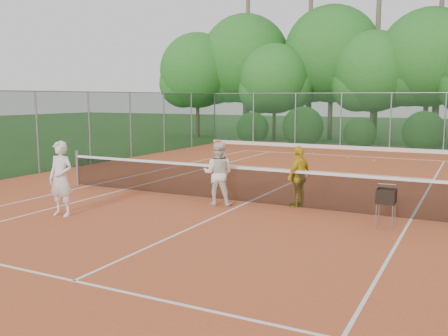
{
  "coord_description": "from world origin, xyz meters",
  "views": [
    {
      "loc": [
        5.36,
        -11.85,
        2.8
      ],
      "look_at": [
        -0.08,
        -1.2,
        1.1
      ],
      "focal_mm": 40.0,
      "sensor_mm": 36.0,
      "label": 1
    }
  ],
  "objects_px": {
    "player_white": "(61,179)",
    "ball_hopper": "(386,197)",
    "player_yellow": "(299,176)",
    "player_center_grp": "(218,173)"
  },
  "relations": [
    {
      "from": "player_yellow",
      "to": "ball_hopper",
      "type": "xyz_separation_m",
      "value": [
        2.34,
        -1.19,
        -0.11
      ]
    },
    {
      "from": "player_yellow",
      "to": "ball_hopper",
      "type": "bearing_deg",
      "value": 78.58
    },
    {
      "from": "player_yellow",
      "to": "ball_hopper",
      "type": "height_order",
      "value": "player_yellow"
    },
    {
      "from": "player_white",
      "to": "player_center_grp",
      "type": "relative_size",
      "value": 1.05
    },
    {
      "from": "player_white",
      "to": "ball_hopper",
      "type": "distance_m",
      "value": 7.38
    },
    {
      "from": "ball_hopper",
      "to": "player_yellow",
      "type": "bearing_deg",
      "value": 152.27
    },
    {
      "from": "player_yellow",
      "to": "ball_hopper",
      "type": "relative_size",
      "value": 1.83
    },
    {
      "from": "player_yellow",
      "to": "player_white",
      "type": "bearing_deg",
      "value": -37.71
    },
    {
      "from": "player_white",
      "to": "player_center_grp",
      "type": "bearing_deg",
      "value": 40.96
    },
    {
      "from": "player_white",
      "to": "player_center_grp",
      "type": "height_order",
      "value": "player_white"
    }
  ]
}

